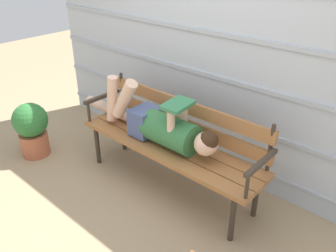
% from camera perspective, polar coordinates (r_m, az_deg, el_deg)
% --- Properties ---
extents(ground_plane, '(12.00, 12.00, 0.00)m').
position_cam_1_polar(ground_plane, '(3.17, -1.19, -10.60)').
color(ground_plane, tan).
extents(house_siding, '(4.12, 0.08, 2.24)m').
position_cam_1_polar(house_siding, '(3.10, 6.88, 11.79)').
color(house_siding, '#B2BCC6').
rests_on(house_siding, ground).
extents(park_bench, '(1.77, 0.46, 0.84)m').
position_cam_1_polar(park_bench, '(3.00, 0.85, -1.91)').
color(park_bench, '#9E6638').
rests_on(park_bench, ground).
extents(reclining_person, '(1.65, 0.27, 0.51)m').
position_cam_1_polar(reclining_person, '(2.96, -1.59, 0.26)').
color(reclining_person, '#33703D').
extents(potted_plant, '(0.35, 0.35, 0.57)m').
position_cam_1_polar(potted_plant, '(3.78, -21.48, -0.24)').
color(potted_plant, '#AD5B3D').
rests_on(potted_plant, ground).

